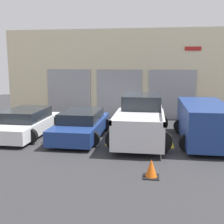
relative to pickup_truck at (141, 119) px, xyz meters
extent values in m
plane|color=#2D2D30|center=(-1.32, 1.52, -0.86)|extent=(28.00, 28.00, 0.00)
cube|color=beige|center=(-1.32, 4.82, 1.78)|extent=(14.50, 0.60, 5.27)
cube|color=#939399|center=(-4.62, 4.48, 0.60)|extent=(2.71, 0.08, 2.91)
cube|color=#939399|center=(-1.52, 4.48, 0.60)|extent=(2.71, 0.08, 2.91)
cube|color=#939399|center=(1.59, 4.48, 0.60)|extent=(2.71, 0.08, 2.91)
cube|color=#B21E19|center=(2.67, 4.49, 3.24)|extent=(0.90, 0.03, 0.22)
cube|color=silver|center=(0.00, -0.29, -0.16)|extent=(1.90, 5.24, 0.94)
cube|color=#1E2328|center=(0.00, 1.15, 0.64)|extent=(1.75, 2.36, 0.65)
cube|color=silver|center=(-0.91, -1.47, 0.40)|extent=(0.08, 2.88, 0.18)
cube|color=silver|center=(0.91, -1.47, 0.40)|extent=(0.08, 2.88, 0.18)
cube|color=silver|center=(0.00, -2.87, 0.40)|extent=(1.90, 0.08, 0.18)
cylinder|color=black|center=(-0.84, 1.34, -0.44)|extent=(0.84, 0.22, 0.84)
cylinder|color=black|center=(0.84, 1.34, -0.44)|extent=(0.84, 0.22, 0.84)
cylinder|color=black|center=(-0.84, -1.91, -0.44)|extent=(0.84, 0.22, 0.84)
cylinder|color=black|center=(0.84, -1.91, -0.44)|extent=(0.84, 0.22, 0.84)
cube|color=white|center=(-5.27, -0.29, -0.42)|extent=(1.84, 4.39, 0.57)
cube|color=#1E2328|center=(-5.27, -0.18, 0.10)|extent=(1.62, 2.41, 0.47)
cylinder|color=black|center=(-6.08, 1.07, -0.53)|extent=(0.66, 0.22, 0.66)
cylinder|color=black|center=(-4.46, 1.07, -0.53)|extent=(0.66, 0.22, 0.66)
cylinder|color=black|center=(-4.46, -1.65, -0.53)|extent=(0.66, 0.22, 0.66)
cube|color=navy|center=(2.64, -0.29, 0.05)|extent=(1.81, 4.57, 1.48)
cube|color=#1E2328|center=(2.64, 1.95, 0.55)|extent=(1.63, 0.06, 0.28)
cylinder|color=black|center=(1.84, 1.13, -0.52)|extent=(0.67, 0.22, 0.67)
cylinder|color=black|center=(3.43, 1.13, -0.52)|extent=(0.67, 0.22, 0.67)
cylinder|color=black|center=(1.84, -1.71, -0.52)|extent=(0.67, 0.22, 0.67)
cube|color=navy|center=(-2.64, -0.29, -0.41)|extent=(1.80, 4.41, 0.61)
cube|color=#1E2328|center=(-2.64, -0.18, 0.12)|extent=(1.58, 2.43, 0.45)
cylinder|color=black|center=(-3.43, 1.08, -0.54)|extent=(0.64, 0.22, 0.64)
cylinder|color=black|center=(-1.85, 1.08, -0.54)|extent=(0.64, 0.22, 0.64)
cylinder|color=black|center=(-3.43, -1.66, -0.54)|extent=(0.64, 0.22, 0.64)
cylinder|color=black|center=(-1.85, -1.66, -0.54)|extent=(0.64, 0.22, 0.64)
cube|color=gold|center=(-6.59, -0.29, -0.85)|extent=(0.12, 2.20, 0.01)
cube|color=gold|center=(-3.95, -0.29, -0.85)|extent=(0.12, 2.20, 0.01)
cube|color=gold|center=(-1.32, -0.29, -0.85)|extent=(0.12, 2.20, 0.01)
cube|color=gold|center=(1.32, -0.29, -0.85)|extent=(0.12, 2.20, 0.01)
cube|color=black|center=(0.51, -4.35, -0.84)|extent=(0.47, 0.47, 0.03)
cone|color=orange|center=(0.51, -4.35, -0.58)|extent=(0.36, 0.36, 0.55)
camera|label=1|loc=(0.52, -12.18, 2.44)|focal=45.00mm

